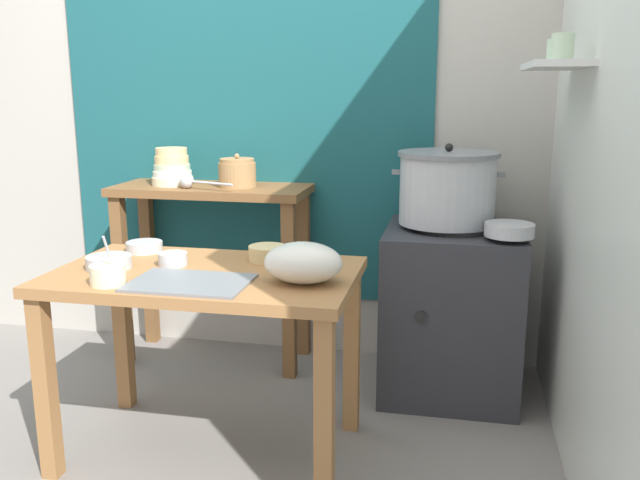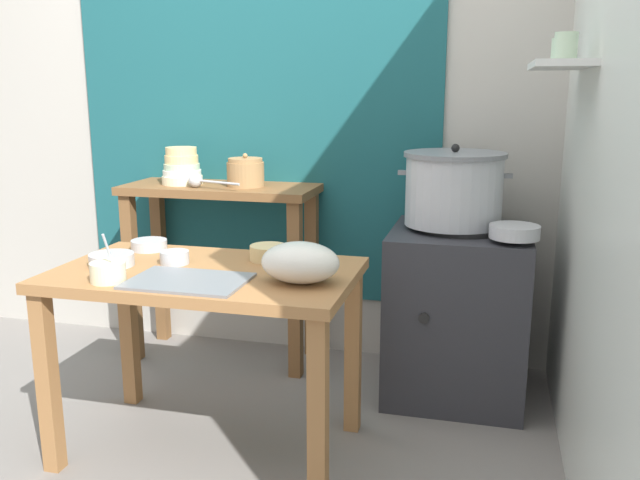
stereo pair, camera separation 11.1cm
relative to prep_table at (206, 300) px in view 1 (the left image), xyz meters
The scene contains 18 objects.
ground_plane 0.61m from the prep_table, 130.43° to the left, with size 9.00×9.00×0.00m, color gray.
wall_back 1.33m from the prep_table, 87.50° to the left, with size 4.40×0.12×2.60m.
wall_right 1.55m from the prep_table, 10.00° to the left, with size 0.30×3.20×2.60m.
prep_table is the anchor object (origin of this frame).
back_shelf_table 0.92m from the prep_table, 109.04° to the left, with size 0.96×0.40×0.90m.
stove_block 1.17m from the prep_table, 39.95° to the left, with size 0.60×0.61×0.78m.
steamer_pot 1.18m from the prep_table, 42.03° to the left, with size 0.49×0.44×0.36m.
clay_pot 0.96m from the prep_table, 100.61° to the left, with size 0.18×0.18×0.16m.
bowl_stack_enamel 1.07m from the prep_table, 119.95° to the left, with size 0.20×0.20×0.18m.
ladle 0.91m from the prep_table, 115.83° to the left, with size 0.29×0.12×0.07m.
serving_tray 0.21m from the prep_table, 85.98° to the right, with size 0.40×0.28×0.01m, color slate.
plastic_bag 0.43m from the prep_table, 10.83° to the right, with size 0.27×0.21×0.14m, color silver.
wide_pan 1.25m from the prep_table, 26.43° to the left, with size 0.20×0.20×0.05m, color #B7BABF.
prep_bowl_0 0.37m from the prep_table, 138.15° to the right, with size 0.12×0.12×0.18m.
prep_bowl_1 0.30m from the prep_table, 46.06° to the left, with size 0.14×0.14×0.06m.
prep_bowl_2 0.44m from the prep_table, 146.90° to the left, with size 0.15×0.15×0.04m.
prep_bowl_3 0.21m from the prep_table, 161.89° to the left, with size 0.11×0.11×0.05m.
prep_bowl_4 0.39m from the prep_table, behind, with size 0.17×0.17×0.05m.
Camera 1 is at (0.92, -2.24, 1.37)m, focal length 37.37 mm.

